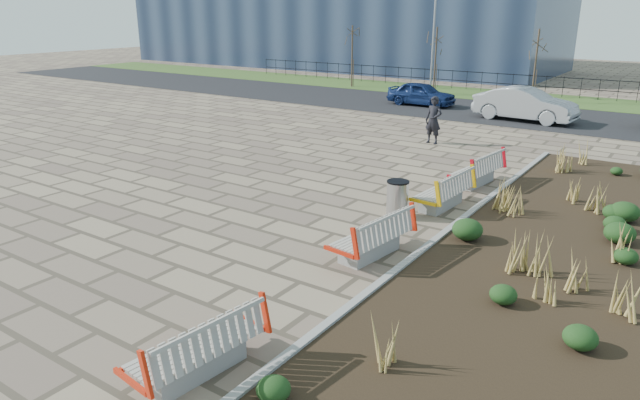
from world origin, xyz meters
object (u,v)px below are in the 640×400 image
Objects in this scene: car_blue at (421,94)px; lamp_west at (433,44)px; litter_bin at (397,199)px; bench_c at (442,190)px; car_silver at (525,104)px; pedestrian at (433,120)px; bench_d at (476,168)px; bench_a at (194,344)px; bench_b at (370,234)px.

lamp_west is (-1.29, 4.11, 2.39)m from car_blue.
bench_c is at bearing 63.99° from litter_bin.
car_silver is at bearing -102.89° from car_blue.
pedestrian is 0.50× the size of car_blue.
bench_a is at bearing -83.30° from bench_d.
pedestrian is at bearing 133.67° from bench_d.
bench_b is 1.13× the size of pedestrian.
bench_b is 25.11m from lamp_west.
lamp_west is (-9.00, 28.38, 2.54)m from bench_a.
car_silver is at bearing -37.16° from lamp_west.
bench_d is (0.00, 6.42, 0.00)m from bench_b.
car_blue reaches higher than bench_c.
lamp_west reaches higher than bench_d.
bench_d is 1.13× the size of pedestrian.
bench_a is 0.35× the size of lamp_west.
bench_c is at bearing -153.12° from car_blue.
pedestrian is 0.31× the size of lamp_west.
bench_d is at bearing -166.61° from car_silver.
pedestrian is at bearing 119.85° from bench_c.
litter_bin is 8.79m from pedestrian.
car_silver is at bearing 101.48° from bench_c.
car_silver is at bearing 103.21° from bench_b.
car_blue is at bearing 121.00° from bench_c.
bench_c is at bearing -168.21° from car_silver.
pedestrian is (-3.36, 15.96, 0.43)m from bench_a.
litter_bin is 0.25× the size of car_blue.
pedestrian is at bearing -152.17° from car_blue.
car_blue is 0.62× the size of lamp_west.
bench_c is 1.46m from litter_bin.
bench_b is at bearing -75.78° from litter_bin.
bench_d is 0.45× the size of car_silver.
car_silver is (5.96, -1.39, 0.14)m from car_blue.
car_blue is at bearing 119.48° from bench_b.
bench_d is 11.52m from car_silver.
bench_a is 29.88m from lamp_west.
bench_a is 8.92m from bench_c.
litter_bin is 18.10m from car_blue.
bench_a is 2.25× the size of litter_bin.
bench_b is at bearing -169.73° from car_silver.
bench_b is 20.68m from car_blue.
bench_a is 0.45× the size of car_silver.
bench_c is (0.00, 8.92, 0.00)m from bench_a.
bench_a is at bearing -162.16° from car_blue.
bench_d is (0.00, 11.50, 0.00)m from bench_a.
car_blue is at bearing 81.56° from car_silver.
pedestrian is at bearing 171.58° from car_silver.
litter_bin is (-0.64, -3.89, -0.03)m from bench_d.
bench_a and bench_d have the same top height.
car_blue is 0.79× the size of car_silver.
car_blue is at bearing 114.52° from bench_a.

